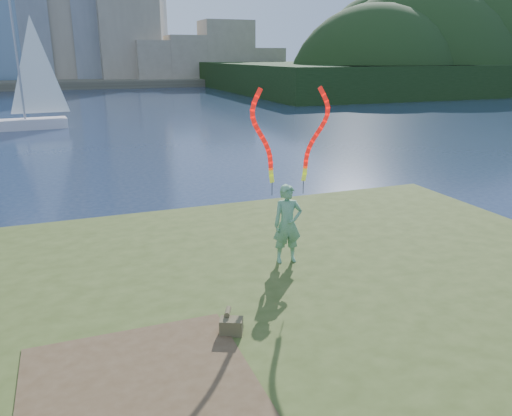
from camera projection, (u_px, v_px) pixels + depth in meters
name	position (u px, v px, depth m)	size (l,w,h in m)	color
ground	(222.00, 306.00, 10.87)	(320.00, 320.00, 0.00)	#1A2741
grassy_knoll	(261.00, 348.00, 8.72)	(20.00, 18.00, 0.80)	#364518
dirt_patch	(139.00, 384.00, 7.02)	(3.20, 3.00, 0.02)	#47331E
far_shore	(77.00, 80.00, 95.59)	(320.00, 40.00, 1.20)	#494435
wooded_hill	(454.00, 86.00, 84.58)	(78.00, 50.00, 63.00)	black
woman_with_ribbons	(288.00, 201.00, 10.84)	(2.09, 0.53, 4.13)	#17732E
canvas_bag	(231.00, 325.00, 8.28)	(0.45, 0.50, 0.36)	#474429
sailboat	(28.00, 107.00, 36.35)	(6.07, 2.30, 9.12)	silver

